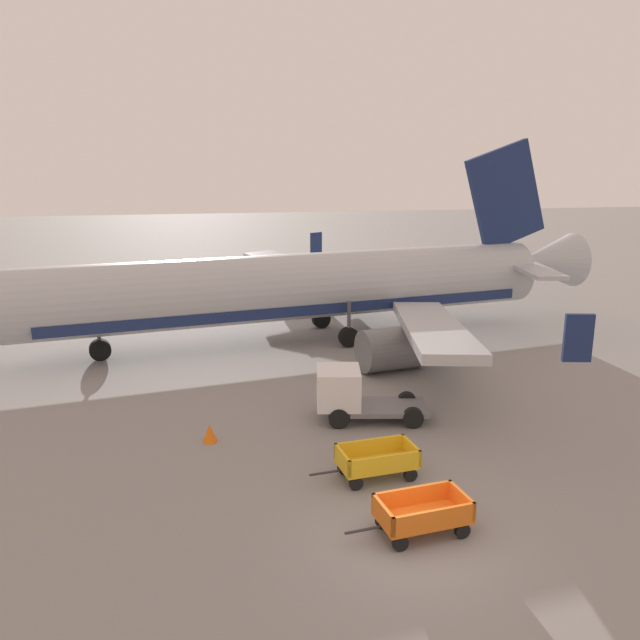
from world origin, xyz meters
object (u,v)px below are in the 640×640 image
(airplane, at_px, (310,287))
(service_truck_beside_carts, at_px, (351,393))
(baggage_cart_second_in_row, at_px, (377,460))
(baggage_cart_nearest, at_px, (422,513))
(traffic_cone_near_plane, at_px, (210,433))

(airplane, distance_m, service_truck_beside_carts, 12.06)
(baggage_cart_second_in_row, height_order, service_truck_beside_carts, service_truck_beside_carts)
(baggage_cart_nearest, distance_m, traffic_cone_near_plane, 9.11)
(service_truck_beside_carts, bearing_deg, airplane, 87.47)
(airplane, bearing_deg, traffic_cone_near_plane, -115.22)
(baggage_cart_second_in_row, height_order, traffic_cone_near_plane, baggage_cart_second_in_row)
(airplane, relative_size, baggage_cart_nearest, 10.40)
(baggage_cart_nearest, height_order, baggage_cart_second_in_row, same)
(airplane, bearing_deg, baggage_cart_nearest, -91.37)
(airplane, relative_size, traffic_cone_near_plane, 54.24)
(airplane, height_order, traffic_cone_near_plane, airplane)
(traffic_cone_near_plane, bearing_deg, baggage_cart_nearest, -51.86)
(baggage_cart_nearest, bearing_deg, airplane, 88.63)
(baggage_cart_second_in_row, distance_m, traffic_cone_near_plane, 6.51)
(service_truck_beside_carts, bearing_deg, baggage_cart_nearest, -89.71)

